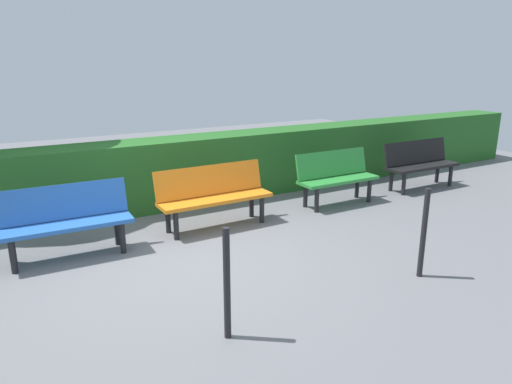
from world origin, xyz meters
The scene contains 8 objects.
ground_plane centered at (0.00, 0.00, 0.00)m, with size 19.52×19.52×0.00m, color slate.
bench_black centered at (-5.05, -0.75, 0.48)m, with size 1.51×0.47×0.86m.
bench_green centered at (-3.10, -0.74, 0.48)m, with size 1.38×0.48×0.86m.
bench_orange centered at (-0.92, -0.74, 0.48)m, with size 1.62×0.49×0.86m.
bench_blue centered at (1.05, -0.66, 0.48)m, with size 1.51×0.51×0.86m.
hedge_row centered at (-0.94, -1.98, 0.54)m, with size 15.52×0.70×1.08m, color #266023.
railing_post_mid centered at (-2.20, 1.83, 0.50)m, with size 0.06×0.06×1.00m, color black.
railing_post_far centered at (0.15, 1.83, 0.50)m, with size 0.06×0.06×1.00m, color black.
Camera 1 is at (1.68, 5.00, 2.31)m, focal length 32.73 mm.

